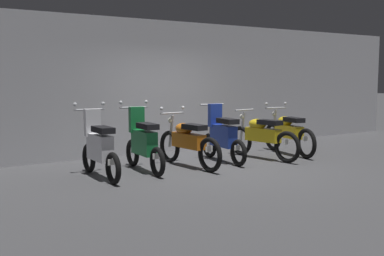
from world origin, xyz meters
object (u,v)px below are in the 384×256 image
Objects in this scene: motorbike_slot_0 at (99,147)px; motorbike_slot_5 at (288,132)px; motorbike_slot_2 at (188,142)px; motorbike_slot_3 at (222,136)px; motorbike_slot_4 at (262,136)px; motorbike_slot_1 at (143,143)px.

motorbike_slot_0 is 0.87× the size of motorbike_slot_5.
motorbike_slot_2 is 2.74m from motorbike_slot_5.
motorbike_slot_2 is 1.16× the size of motorbike_slot_3.
motorbike_slot_4 is at bearing -170.36° from motorbike_slot_5.
motorbike_slot_0 is at bearing -178.91° from motorbike_slot_5.
motorbike_slot_0 is at bearing 178.91° from motorbike_slot_4.
motorbike_slot_0 is 1.82m from motorbike_slot_2.
motorbike_slot_5 is (0.92, 0.16, 0.00)m from motorbike_slot_4.
motorbike_slot_1 is 1.82m from motorbike_slot_3.
motorbike_slot_2 is 1.82m from motorbike_slot_4.
motorbike_slot_0 is at bearing -177.39° from motorbike_slot_3.
motorbike_slot_2 is at bearing 177.46° from motorbike_slot_4.
motorbike_slot_3 reaches higher than motorbike_slot_4.
motorbike_slot_4 is (0.90, -0.19, -0.03)m from motorbike_slot_3.
motorbike_slot_4 is at bearing -2.54° from motorbike_slot_2.
motorbike_slot_3 is 1.82m from motorbike_slot_5.
motorbike_slot_5 is at bearing -0.51° from motorbike_slot_1.
motorbike_slot_0 reaches higher than motorbike_slot_3.
motorbike_slot_0 is 3.64m from motorbike_slot_4.
motorbike_slot_5 is at bearing 1.58° from motorbike_slot_2.
motorbike_slot_0 is at bearing -172.55° from motorbike_slot_1.
motorbike_slot_2 is (0.91, -0.11, -0.04)m from motorbike_slot_1.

